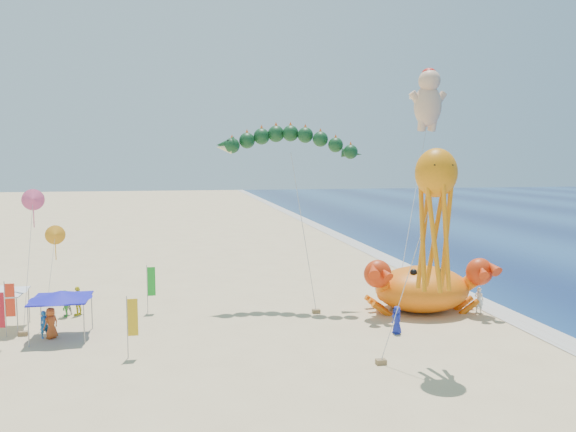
% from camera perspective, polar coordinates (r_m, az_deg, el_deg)
% --- Properties ---
extents(ground, '(320.00, 320.00, 0.00)m').
position_cam_1_polar(ground, '(35.00, 3.91, -10.91)').
color(ground, '#D1B784').
rests_on(ground, ground).
extents(foam_strip, '(320.00, 320.00, 0.00)m').
position_cam_1_polar(foam_strip, '(39.73, 21.11, -9.26)').
color(foam_strip, silver).
rests_on(foam_strip, ground).
extents(crab_inflatable, '(8.49, 5.75, 3.72)m').
position_cam_1_polar(crab_inflatable, '(38.39, 13.54, -7.04)').
color(crab_inflatable, orange).
rests_on(crab_inflatable, ground).
extents(dragon_kite, '(9.82, 4.66, 12.05)m').
position_cam_1_polar(dragon_kite, '(38.53, 0.07, 7.14)').
color(dragon_kite, '#0E3318').
rests_on(dragon_kite, ground).
extents(cherub_kite, '(6.83, 8.61, 17.22)m').
position_cam_1_polar(cherub_kite, '(46.57, 14.05, 11.53)').
color(cherub_kite, '#E2AF8A').
rests_on(cherub_kite, ground).
extents(octopus_kite, '(3.60, 1.82, 10.56)m').
position_cam_1_polar(octopus_kite, '(27.49, 14.72, 0.73)').
color(octopus_kite, orange).
rests_on(octopus_kite, ground).
extents(canopy_blue, '(3.39, 3.39, 2.71)m').
position_cam_1_polar(canopy_blue, '(34.24, -22.08, -7.46)').
color(canopy_blue, gray).
rests_on(canopy_blue, ground).
extents(feather_flags, '(8.18, 8.56, 3.20)m').
position_cam_1_polar(feather_flags, '(34.10, -20.80, -8.21)').
color(feather_flags, gray).
rests_on(feather_flags, ground).
extents(beachgoers, '(29.10, 12.04, 1.89)m').
position_cam_1_polar(beachgoers, '(34.45, -17.75, -9.93)').
color(beachgoers, white).
rests_on(beachgoers, ground).
extents(small_kites, '(3.33, 13.22, 8.31)m').
position_cam_1_polar(small_kites, '(36.13, -25.25, -2.12)').
color(small_kites, '#ED4F7E').
rests_on(small_kites, ground).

